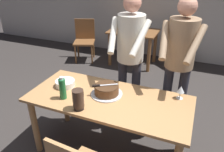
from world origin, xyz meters
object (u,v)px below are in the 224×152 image
at_px(background_table, 133,38).
at_px(background_chair_1, 178,43).
at_px(cake_knife, 100,85).
at_px(person_cutting_cake, 130,51).
at_px(hurricane_lamp, 78,100).
at_px(person_standing_beside, 180,57).
at_px(cake_on_platter, 107,90).
at_px(main_dining_table, 109,107).
at_px(plate_stack, 65,83).
at_px(water_bottle, 63,89).
at_px(background_chair_0, 85,38).
at_px(wine_glass_near, 181,90).

height_order(background_table, background_chair_1, background_chair_1).
distance_m(cake_knife, person_cutting_cake, 0.62).
distance_m(hurricane_lamp, person_cutting_cake, 0.93).
bearing_deg(person_cutting_cake, person_standing_beside, 3.00).
xyz_separation_m(background_table, background_chair_1, (0.90, 0.30, -0.09)).
xyz_separation_m(cake_on_platter, background_table, (-0.49, 2.51, -0.22)).
distance_m(main_dining_table, cake_on_platter, 0.18).
relative_size(plate_stack, hurricane_lamp, 1.05).
distance_m(main_dining_table, background_table, 2.63).
distance_m(water_bottle, person_standing_beside, 1.33).
distance_m(main_dining_table, cake_knife, 0.26).
distance_m(hurricane_lamp, background_chair_0, 3.06).
height_order(person_cutting_cake, background_chair_0, person_cutting_cake).
xyz_separation_m(hurricane_lamp, background_chair_0, (-1.43, 2.68, -0.37)).
bearing_deg(background_chair_1, main_dining_table, -97.25).
relative_size(hurricane_lamp, background_table, 0.21).
relative_size(hurricane_lamp, background_chair_1, 0.23).
distance_m(wine_glass_near, person_cutting_cake, 0.76).
bearing_deg(person_standing_beside, background_chair_1, 96.06).
bearing_deg(hurricane_lamp, person_cutting_cake, 76.02).
height_order(person_standing_beside, background_chair_1, person_standing_beside).
bearing_deg(plate_stack, main_dining_table, -4.35).
distance_m(person_standing_beside, background_chair_0, 2.90).
bearing_deg(person_cutting_cake, plate_stack, -136.85).
bearing_deg(person_cutting_cake, cake_knife, -103.59).
relative_size(wine_glass_near, background_chair_1, 0.16).
xyz_separation_m(hurricane_lamp, background_chair_1, (0.55, 3.15, -0.37)).
relative_size(person_cutting_cake, background_chair_1, 1.91).
bearing_deg(person_standing_beside, background_table, 120.26).
xyz_separation_m(main_dining_table, hurricane_lamp, (-0.19, -0.29, 0.22)).
height_order(cake_knife, person_cutting_cake, person_cutting_cake).
relative_size(person_standing_beside, background_chair_1, 1.91).
bearing_deg(person_standing_beside, background_chair_0, 141.34).
distance_m(main_dining_table, water_bottle, 0.52).
distance_m(background_chair_0, background_chair_1, 2.04).
bearing_deg(cake_knife, background_table, 99.51).
relative_size(main_dining_table, plate_stack, 7.76).
relative_size(plate_stack, background_table, 0.22).
height_order(cake_on_platter, person_standing_beside, person_standing_beside).
bearing_deg(main_dining_table, cake_on_platter, 127.94).
height_order(plate_stack, hurricane_lamp, hurricane_lamp).
relative_size(plate_stack, water_bottle, 0.88).
height_order(cake_knife, background_table, cake_knife).
height_order(water_bottle, background_chair_0, water_bottle).
height_order(cake_on_platter, background_table, cake_on_platter).
height_order(cake_knife, person_standing_beside, person_standing_beside).
xyz_separation_m(cake_knife, background_chair_0, (-1.51, 2.38, -0.37)).
xyz_separation_m(cake_knife, person_cutting_cake, (0.14, 0.57, 0.21)).
relative_size(cake_on_platter, background_chair_0, 0.38).
bearing_deg(background_table, background_chair_1, 18.32).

